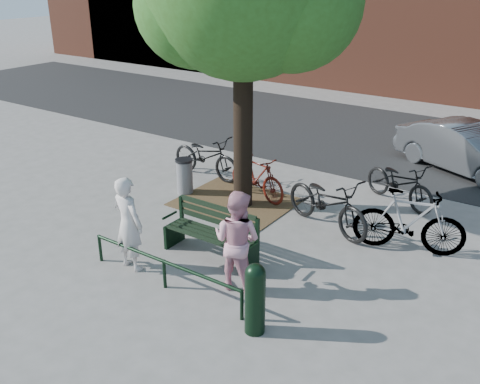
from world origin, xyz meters
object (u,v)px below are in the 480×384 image
Objects in this scene: person_left at (128,224)px; litter_bin at (185,176)px; park_bench at (213,231)px; person_right at (237,240)px; parked_car at (467,149)px; bollard at (255,296)px; bicycle_c at (327,202)px.

person_left is 3.37m from litter_bin.
person_left reaches higher than park_bench.
person_right reaches higher than person_left.
person_right is 7.74m from parked_car.
person_left is 2.04× the size of litter_bin.
bollard is 0.29× the size of parked_car.
bollard is at bearing -39.25° from litter_bin.
park_bench is at bearing 170.91° from bicycle_c.
bollard reaches higher than litter_bin.
parked_car is (1.46, 4.84, 0.05)m from bicycle_c.
bicycle_c reaches higher than park_bench.
person_right is at bearing -159.15° from person_left.
person_left is (-0.90, -1.13, 0.35)m from park_bench.
park_bench is 7.45m from parked_car.
park_bench reaches higher than litter_bin.
parked_car is at bearing 45.76° from litter_bin.
person_left reaches higher than bollard.
park_bench is 2.43m from bicycle_c.
parked_car is at bearing -109.29° from person_left.
parked_car is at bearing 3.46° from bicycle_c.
bollard is (1.80, -1.40, 0.10)m from park_bench.
park_bench is at bearing -40.36° from litter_bin.
park_bench is at bearing 142.20° from bollard.
person_left is 8.83m from parked_car.
bicycle_c is at bearing 60.70° from park_bench.
person_right is (0.93, -0.59, 0.35)m from park_bench.
parked_car reaches higher than park_bench.
person_left is at bearing 167.46° from bicycle_c.
person_left is at bearing -65.96° from litter_bin.
bicycle_c reaches higher than bollard.
person_right reaches higher than park_bench.
parked_car is at bearing 84.25° from bollard.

